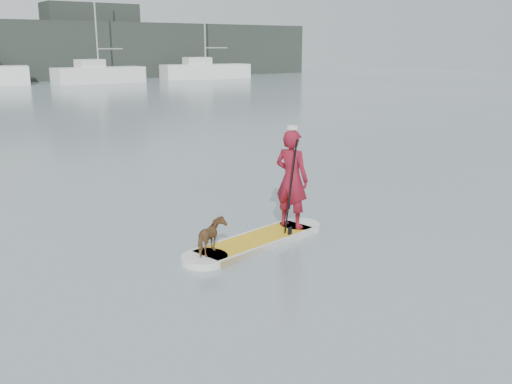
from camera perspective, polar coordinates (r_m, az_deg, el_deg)
ground at (r=11.75m, az=-8.63°, el=-3.33°), size 140.00×140.00×0.00m
paddleboard at (r=10.52m, az=-0.00°, el=-4.96°), size 3.26×1.26×0.12m
paddler at (r=10.93m, az=3.58°, el=1.30°), size 0.66×0.81×1.91m
white_cap at (r=10.75m, az=3.67°, el=6.45°), size 0.22×0.22×0.07m
dog at (r=9.70m, az=-4.48°, el=-4.49°), size 0.76×0.67×0.59m
paddle at (r=10.53m, az=3.46°, el=-0.77°), size 0.10×0.30×2.00m
sailboat_e at (r=58.24m, az=-15.49°, el=11.34°), size 8.71×3.16×12.47m
sailboat_f at (r=63.99m, az=-5.13°, el=12.10°), size 9.93×4.10×14.43m
shore_building_east at (r=68.03m, az=-16.05°, el=14.30°), size 10.00×4.00×8.00m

